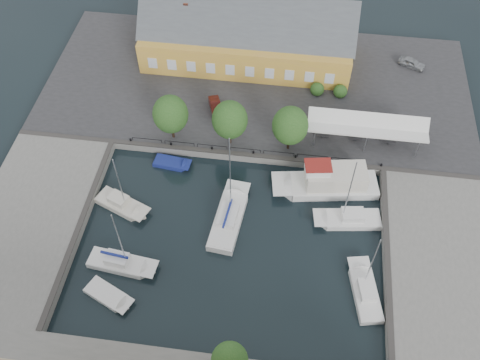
{
  "coord_description": "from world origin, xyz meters",
  "views": [
    {
      "loc": [
        5.01,
        -31.35,
        48.81
      ],
      "look_at": [
        0.0,
        6.0,
        1.5
      ],
      "focal_mm": 40.0,
      "sensor_mm": 36.0,
      "label": 1
    }
  ],
  "objects_px": {
    "center_sailboat": "(229,219)",
    "east_boat_a": "(349,220)",
    "car_silver": "(412,63)",
    "launch_nw": "(172,164)",
    "east_boat_c": "(365,292)",
    "launch_sw": "(109,296)",
    "car_red": "(215,106)",
    "west_boat_b": "(122,205)",
    "west_boat_d": "(121,264)",
    "warehouse": "(243,37)",
    "tent_canopy": "(367,125)",
    "trawler": "(329,183)"
  },
  "relations": [
    {
      "from": "west_boat_b",
      "to": "west_boat_d",
      "type": "relative_size",
      "value": 0.91
    },
    {
      "from": "warehouse",
      "to": "launch_nw",
      "type": "xyz_separation_m",
      "value": [
        -5.97,
        -19.87,
        -4.34
      ]
    },
    {
      "from": "warehouse",
      "to": "launch_sw",
      "type": "distance_m",
      "value": 38.82
    },
    {
      "from": "trawler",
      "to": "launch_sw",
      "type": "bearing_deg",
      "value": -142.05
    },
    {
      "from": "tent_canopy",
      "to": "warehouse",
      "type": "bearing_deg",
      "value": 140.14
    },
    {
      "from": "launch_sw",
      "to": "tent_canopy",
      "type": "bearing_deg",
      "value": 43.38
    },
    {
      "from": "launch_sw",
      "to": "west_boat_b",
      "type": "bearing_deg",
      "value": 98.63
    },
    {
      "from": "tent_canopy",
      "to": "launch_sw",
      "type": "height_order",
      "value": "tent_canopy"
    },
    {
      "from": "east_boat_a",
      "to": "west_boat_d",
      "type": "height_order",
      "value": "east_boat_a"
    },
    {
      "from": "warehouse",
      "to": "west_boat_d",
      "type": "distance_m",
      "value": 35.25
    },
    {
      "from": "west_boat_b",
      "to": "west_boat_d",
      "type": "distance_m",
      "value": 7.56
    },
    {
      "from": "warehouse",
      "to": "car_silver",
      "type": "bearing_deg",
      "value": 2.44
    },
    {
      "from": "trawler",
      "to": "west_boat_b",
      "type": "bearing_deg",
      "value": -166.06
    },
    {
      "from": "east_boat_c",
      "to": "launch_sw",
      "type": "height_order",
      "value": "east_boat_c"
    },
    {
      "from": "car_silver",
      "to": "east_boat_a",
      "type": "bearing_deg",
      "value": -173.81
    },
    {
      "from": "east_boat_c",
      "to": "launch_sw",
      "type": "xyz_separation_m",
      "value": [
        -25.24,
        -3.73,
        -0.17
      ]
    },
    {
      "from": "car_red",
      "to": "east_boat_a",
      "type": "relative_size",
      "value": 0.35
    },
    {
      "from": "car_red",
      "to": "trawler",
      "type": "bearing_deg",
      "value": -53.48
    },
    {
      "from": "car_silver",
      "to": "west_boat_b",
      "type": "relative_size",
      "value": 0.4
    },
    {
      "from": "warehouse",
      "to": "trawler",
      "type": "height_order",
      "value": "warehouse"
    },
    {
      "from": "center_sailboat",
      "to": "east_boat_a",
      "type": "bearing_deg",
      "value": 7.16
    },
    {
      "from": "west_boat_d",
      "to": "launch_sw",
      "type": "relative_size",
      "value": 1.82
    },
    {
      "from": "east_boat_c",
      "to": "launch_sw",
      "type": "relative_size",
      "value": 1.72
    },
    {
      "from": "car_red",
      "to": "center_sailboat",
      "type": "xyz_separation_m",
      "value": [
        4.06,
        -15.98,
        -1.25
      ]
    },
    {
      "from": "east_boat_a",
      "to": "east_boat_c",
      "type": "height_order",
      "value": "east_boat_a"
    },
    {
      "from": "warehouse",
      "to": "trawler",
      "type": "xyz_separation_m",
      "value": [
        12.71,
        -21.03,
        -3.41
      ]
    },
    {
      "from": "tent_canopy",
      "to": "center_sailboat",
      "type": "bearing_deg",
      "value": -138.05
    },
    {
      "from": "car_red",
      "to": "launch_sw",
      "type": "distance_m",
      "value": 27.43
    },
    {
      "from": "warehouse",
      "to": "launch_nw",
      "type": "bearing_deg",
      "value": -106.73
    },
    {
      "from": "car_silver",
      "to": "launch_nw",
      "type": "bearing_deg",
      "value": 149.05
    },
    {
      "from": "car_silver",
      "to": "center_sailboat",
      "type": "height_order",
      "value": "center_sailboat"
    },
    {
      "from": "warehouse",
      "to": "west_boat_b",
      "type": "relative_size",
      "value": 3.13
    },
    {
      "from": "tent_canopy",
      "to": "launch_nw",
      "type": "height_order",
      "value": "tent_canopy"
    },
    {
      "from": "car_red",
      "to": "west_boat_b",
      "type": "bearing_deg",
      "value": -136.7
    },
    {
      "from": "car_silver",
      "to": "trawler",
      "type": "bearing_deg",
      "value": 177.95
    },
    {
      "from": "east_boat_c",
      "to": "launch_nw",
      "type": "distance_m",
      "value": 26.65
    },
    {
      "from": "launch_sw",
      "to": "trawler",
      "type": "bearing_deg",
      "value": 37.95
    },
    {
      "from": "east_boat_a",
      "to": "launch_nw",
      "type": "bearing_deg",
      "value": 165.38
    },
    {
      "from": "car_red",
      "to": "launch_sw",
      "type": "relative_size",
      "value": 0.68
    },
    {
      "from": "center_sailboat",
      "to": "launch_sw",
      "type": "distance_m",
      "value": 14.97
    },
    {
      "from": "east_boat_c",
      "to": "launch_nw",
      "type": "relative_size",
      "value": 2.03
    },
    {
      "from": "warehouse",
      "to": "center_sailboat",
      "type": "bearing_deg",
      "value": -85.78
    },
    {
      "from": "trawler",
      "to": "launch_nw",
      "type": "height_order",
      "value": "trawler"
    },
    {
      "from": "warehouse",
      "to": "launch_sw",
      "type": "xyz_separation_m",
      "value": [
        -8.55,
        -37.62,
        -4.34
      ]
    },
    {
      "from": "trawler",
      "to": "launch_nw",
      "type": "bearing_deg",
      "value": 176.44
    },
    {
      "from": "trawler",
      "to": "launch_nw",
      "type": "distance_m",
      "value": 18.74
    },
    {
      "from": "west_boat_d",
      "to": "tent_canopy",
      "type": "bearing_deg",
      "value": 39.08
    },
    {
      "from": "car_silver",
      "to": "car_red",
      "type": "relative_size",
      "value": 0.98
    },
    {
      "from": "car_silver",
      "to": "trawler",
      "type": "height_order",
      "value": "trawler"
    },
    {
      "from": "tent_canopy",
      "to": "west_boat_b",
      "type": "height_order",
      "value": "west_boat_b"
    }
  ]
}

